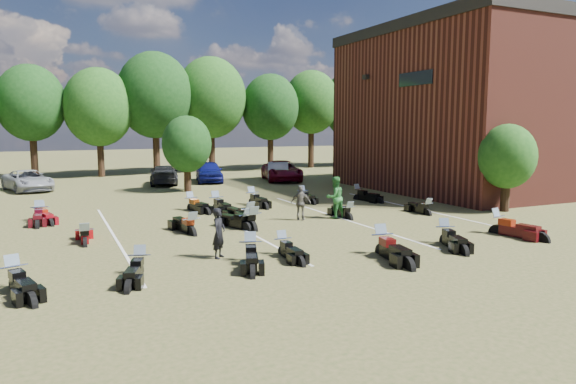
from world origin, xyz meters
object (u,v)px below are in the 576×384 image
motorcycle_14 (40,221)px  motorcycle_7 (85,246)px  person_green (335,197)px  person_black (219,233)px  motorcycle_0 (15,289)px  car_4 (209,171)px  person_grey (301,203)px  motorcycle_3 (251,261)px

motorcycle_14 → motorcycle_7: bearing=-73.5°
person_green → motorcycle_14: (-12.43, 4.97, -0.97)m
person_green → motorcycle_7: 10.98m
person_black → motorcycle_0: (-5.85, -0.83, -0.82)m
motorcycle_14 → car_4: bearing=49.6°
car_4 → motorcycle_14: 17.13m
person_grey → motorcycle_0: size_ratio=0.70×
motorcycle_0 → person_grey: bearing=11.1°
motorcycle_3 → motorcycle_14: size_ratio=0.99×
person_green → motorcycle_0: 14.07m
person_black → motorcycle_0: bearing=139.5°
motorcycle_3 → motorcycle_0: bearing=-161.0°
person_grey → motorcycle_7: size_ratio=0.75×
motorcycle_0 → motorcycle_7: motorcycle_0 is taller
motorcycle_3 → car_4: bearing=95.7°
motorcycle_7 → car_4: bearing=-116.0°
car_4 → motorcycle_0: 26.08m
car_4 → person_grey: bearing=-80.2°
person_black → person_grey: size_ratio=1.04×
motorcycle_0 → motorcycle_7: 4.93m
car_4 → motorcycle_14: (-11.56, -12.62, -0.80)m
motorcycle_3 → motorcycle_7: 6.44m
car_4 → motorcycle_0: bearing=-105.1°
car_4 → motorcycle_7: bearing=-105.9°
motorcycle_3 → motorcycle_14: (-6.15, 10.50, 0.00)m
car_4 → motorcycle_3: size_ratio=2.04×
motorcycle_0 → motorcycle_14: 10.52m
motorcycle_0 → motorcycle_14: (0.46, 10.51, 0.00)m
person_black → person_grey: bearing=-6.2°
motorcycle_0 → person_green: bearing=7.3°
person_black → motorcycle_0: person_black is taller
person_black → person_green: person_green is taller
motorcycle_7 → person_green: bearing=-172.3°
person_green → motorcycle_0: size_ratio=0.86×
car_4 → person_green: (0.87, -17.59, 0.17)m
person_green → motorcycle_14: person_green is taller
person_grey → person_black: bearing=78.1°
person_black → motorcycle_14: size_ratio=0.70×
motorcycle_7 → motorcycle_14: bearing=-73.3°
person_grey → motorcycle_3: person_grey is taller
motorcycle_3 → motorcycle_14: 12.17m
motorcycle_7 → motorcycle_3: bearing=138.0°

